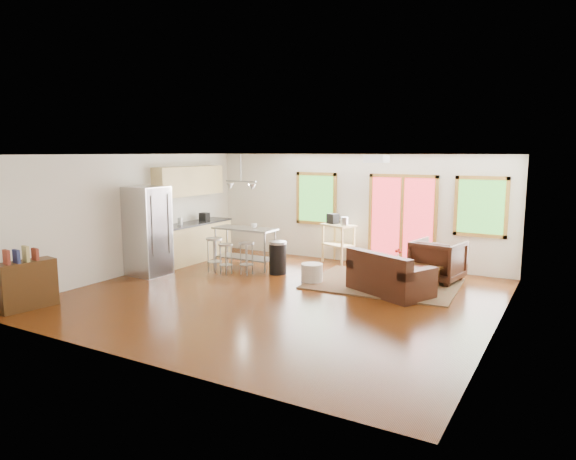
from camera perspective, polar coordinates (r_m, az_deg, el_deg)
The scene contains 29 objects.
floor at distance 9.61m, azimuth -0.90°, elevation -7.39°, with size 7.50×7.00×0.02m, color #381806.
ceiling at distance 9.23m, azimuth -0.93°, elevation 8.44°, with size 7.50×7.00×0.02m, color white.
back_wall at distance 12.46m, azimuth 7.36°, elevation 2.38°, with size 7.50×0.02×2.60m, color silver.
left_wall at distance 11.69m, azimuth -16.98°, elevation 1.67°, with size 0.02×7.00×2.60m, color silver.
right_wall at distance 8.11m, azimuth 22.60°, elevation -1.56°, with size 0.02×7.00×2.60m, color silver.
front_wall at distance 6.61m, azimuth -16.67°, elevation -3.46°, with size 7.50×0.02×2.60m, color silver.
window_left at distance 12.80m, azimuth 3.14°, elevation 3.51°, with size 1.10×0.05×1.30m.
french_doors at distance 12.03m, azimuth 12.54°, elevation 1.07°, with size 1.60×0.05×2.10m.
window_right at distance 11.60m, azimuth 20.64°, elevation 2.43°, with size 1.10×0.05×1.30m.
rug at distance 10.61m, azimuth 10.57°, elevation -5.85°, with size 2.87×2.21×0.03m, color #435834.
loveseat at distance 9.83m, azimuth 11.12°, elevation -5.18°, with size 1.74×1.42×0.81m.
coffee_table at distance 10.50m, azimuth 13.62°, elevation -4.15°, with size 1.14×0.79×0.42m.
armchair at distance 10.99m, azimuth 16.32°, elevation -3.08°, with size 0.93×0.87×0.95m, color black.
ottoman at distance 11.28m, azimuth 10.03°, elevation -3.95°, with size 0.63×0.63×0.42m, color black.
pouf at distance 10.53m, azimuth 2.67°, elevation -4.81°, with size 0.44×0.44×0.39m, color beige.
vase at distance 10.70m, azimuth 12.13°, elevation -3.04°, with size 0.20×0.20×0.31m.
book at distance 10.38m, azimuth 13.85°, elevation -3.32°, with size 0.20×0.03×0.27m, color maroon.
cabinets at distance 12.77m, azimuth -10.52°, elevation 0.78°, with size 0.64×2.24×2.30m.
refrigerator at distance 11.47m, azimuth -15.29°, elevation -0.10°, with size 0.81×0.77×1.92m.
island at distance 11.79m, azimuth -4.81°, elevation -1.16°, with size 1.48×0.61×0.93m.
cup at distance 11.63m, azimuth -3.80°, elevation 0.56°, with size 0.12×0.10×0.12m, color white.
bar_stool_a at distance 11.49m, azimuth -8.20°, elevation -1.85°, with size 0.37×0.37×0.77m.
bar_stool_b at distance 11.26m, azimuth -6.94°, elevation -2.39°, with size 0.35×0.35×0.67m.
bar_stool_c at distance 11.19m, azimuth -4.65°, elevation -2.28°, with size 0.36×0.36×0.71m.
trash_can at distance 11.23m, azimuth -1.16°, elevation -3.07°, with size 0.50×0.50×0.72m.
kitchen_cart at distance 12.35m, azimuth 5.55°, elevation 0.04°, with size 0.90×0.75×1.18m.
bookshelf at distance 9.82m, azimuth -27.04°, elevation -5.36°, with size 0.51×0.97×1.09m.
ceiling_flush at distance 9.09m, azimuth 9.83°, elevation 7.80°, with size 0.35×0.35×0.12m, color white.
pendant_light at distance 11.55m, azimuth -5.25°, elevation 4.91°, with size 0.80×0.18×0.79m.
Camera 1 is at (4.71, -7.94, 2.64)m, focal length 32.00 mm.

